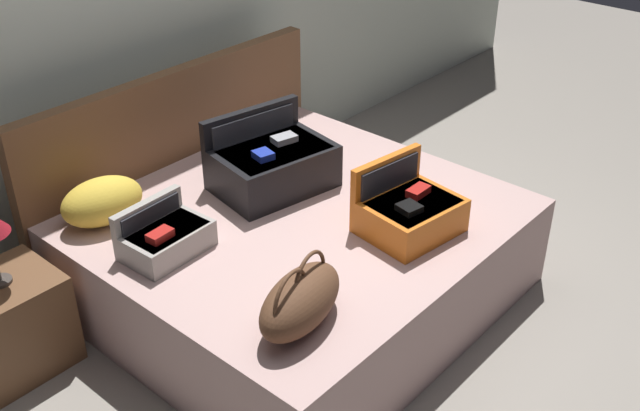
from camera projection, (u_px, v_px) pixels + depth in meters
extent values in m
plane|color=gray|center=(361.00, 327.00, 3.71)|extent=(12.00, 12.00, 0.00)
cube|color=#BC9993|center=(300.00, 255.00, 3.81)|extent=(1.89, 1.75, 0.49)
cube|color=brown|center=(178.00, 156.00, 4.20)|extent=(1.93, 0.08, 0.99)
cube|color=black|center=(275.00, 169.00, 3.84)|extent=(0.63, 0.47, 0.23)
cube|color=#28282D|center=(275.00, 163.00, 3.82)|extent=(0.56, 0.41, 0.16)
cube|color=#1E33A5|center=(263.00, 156.00, 3.69)|extent=(0.10, 0.11, 0.04)
cube|color=#99999E|center=(284.00, 139.00, 3.85)|extent=(0.14, 0.11, 0.04)
cube|color=black|center=(252.00, 142.00, 3.94)|extent=(0.57, 0.15, 0.37)
cube|color=#28282D|center=(255.00, 144.00, 3.92)|extent=(0.48, 0.10, 0.32)
cube|color=#D16619|center=(413.00, 217.00, 3.50)|extent=(0.46, 0.38, 0.17)
cube|color=#28282D|center=(413.00, 213.00, 3.49)|extent=(0.41, 0.33, 0.12)
cube|color=black|center=(409.00, 209.00, 3.39)|extent=(0.11, 0.11, 0.04)
cube|color=#B21E19|center=(418.00, 192.00, 3.51)|extent=(0.12, 0.07, 0.04)
cube|color=#D16619|center=(386.00, 188.00, 3.58)|extent=(0.43, 0.09, 0.32)
cube|color=#28282D|center=(389.00, 190.00, 3.56)|extent=(0.36, 0.06, 0.28)
cube|color=gray|center=(169.00, 242.00, 3.37)|extent=(0.39, 0.24, 0.12)
cube|color=#28282D|center=(169.00, 238.00, 3.36)|extent=(0.34, 0.21, 0.09)
cube|color=#B21E19|center=(160.00, 236.00, 3.27)|extent=(0.12, 0.07, 0.04)
cube|color=gray|center=(148.00, 223.00, 3.41)|extent=(0.38, 0.06, 0.22)
cube|color=#28282D|center=(152.00, 225.00, 3.40)|extent=(0.32, 0.03, 0.19)
ellipsoid|color=brown|center=(300.00, 301.00, 2.93)|extent=(0.50, 0.32, 0.22)
torus|color=brown|center=(291.00, 298.00, 2.84)|extent=(0.23, 0.06, 0.23)
torus|color=brown|center=(309.00, 279.00, 2.95)|extent=(0.23, 0.06, 0.23)
ellipsoid|color=gold|center=(102.00, 201.00, 3.57)|extent=(0.43, 0.32, 0.22)
cube|color=brown|center=(12.00, 324.00, 3.38)|extent=(0.44, 0.40, 0.46)
cylinder|color=#3F3833|center=(0.00, 281.00, 3.26)|extent=(0.10, 0.10, 0.02)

